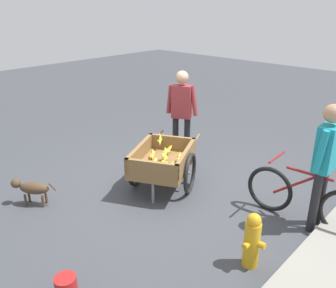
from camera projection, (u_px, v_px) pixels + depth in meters
ground_plane at (172, 187)px, 5.70m from camera, size 24.00×24.00×0.00m
fruit_cart at (163, 163)px, 5.53m from camera, size 1.82×1.41×0.72m
vendor_person at (182, 108)px, 6.34m from camera, size 0.33×0.56×1.66m
bicycle at (305, 200)px, 4.68m from camera, size 0.46×1.66×0.85m
cyclist_person at (325, 157)px, 4.34m from camera, size 0.52×0.22×1.67m
dog at (32, 188)px, 5.14m from camera, size 0.43×0.57×0.40m
fire_hydrant at (252, 240)px, 3.92m from camera, size 0.25×0.25×0.67m
plastic_bucket at (66, 288)px, 3.54m from camera, size 0.22×0.22×0.26m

